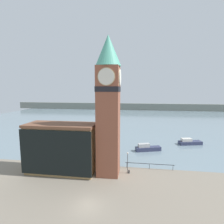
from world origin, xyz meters
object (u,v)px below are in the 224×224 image
(clock_tower, at_px, (108,103))
(lamp_post, at_px, (128,159))
(boat_far, at_px, (189,142))
(pier_building, at_px, (61,148))
(mooring_bollard_near, at_px, (129,171))
(boat_near, at_px, (147,148))

(clock_tower, xyz_separation_m, lamp_post, (3.52, 0.68, -10.44))
(boat_far, bearing_deg, clock_tower, -147.50)
(pier_building, distance_m, boat_far, 36.22)
(pier_building, height_order, boat_far, pier_building)
(mooring_bollard_near, distance_m, lamp_post, 2.50)
(clock_tower, bearing_deg, boat_near, 59.61)
(clock_tower, height_order, boat_far, clock_tower)
(boat_near, bearing_deg, boat_far, 13.02)
(boat_near, relative_size, boat_far, 1.00)
(boat_near, relative_size, lamp_post, 1.65)
(clock_tower, relative_size, mooring_bollard_near, 38.10)
(pier_building, bearing_deg, lamp_post, 5.10)
(clock_tower, distance_m, mooring_bollard_near, 13.49)
(boat_near, xyz_separation_m, mooring_bollard_near, (-4.08, -12.82, -0.37))
(pier_building, xyz_separation_m, lamp_post, (12.56, 1.12, -1.86))
(boat_near, bearing_deg, lamp_post, -125.78)
(clock_tower, bearing_deg, pier_building, -177.23)
(clock_tower, height_order, pier_building, clock_tower)
(boat_near, xyz_separation_m, lamp_post, (-4.37, -12.77, 2.11))
(clock_tower, xyz_separation_m, pier_building, (-9.05, -0.44, -8.57))
(boat_far, relative_size, lamp_post, 1.65)
(clock_tower, distance_m, lamp_post, 11.04)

